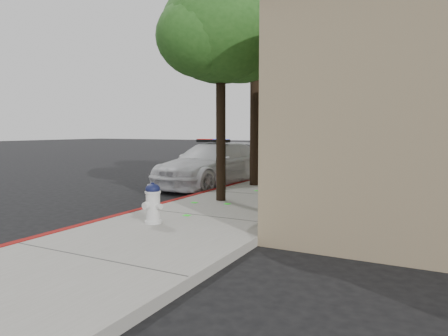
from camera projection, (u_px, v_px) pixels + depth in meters
ground at (140, 215)px, 8.84m from camera, size 120.00×120.00×0.00m
sidewalk at (261, 197)px, 10.74m from camera, size 3.20×60.00×0.15m
red_curb at (210, 193)px, 11.45m from camera, size 0.14×60.00×0.16m
police_car at (213, 164)px, 13.51m from camera, size 2.57×5.14×1.55m
fire_hydrant at (153, 203)px, 7.38m from camera, size 0.43×0.37×0.75m
street_tree_near at (221, 36)px, 9.48m from camera, size 2.85×2.99×5.21m
street_tree_mid at (256, 33)px, 12.17m from camera, size 3.48×3.21×6.12m
street_tree_far at (316, 75)px, 18.06m from camera, size 3.10×2.91×5.50m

